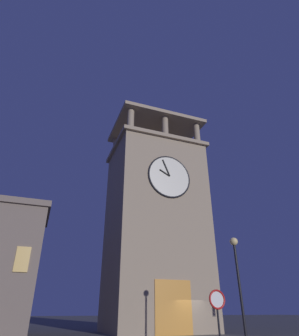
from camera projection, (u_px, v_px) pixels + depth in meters
name	position (u px, v px, depth m)	size (l,w,h in m)	color
ground_plane	(198.00, 336.00, 21.44)	(200.00, 200.00, 0.00)	#56544F
clocktower	(156.00, 226.00, 29.12)	(9.59, 7.98, 24.57)	gray
street_lamp	(237.00, 269.00, 15.50)	(0.44, 0.44, 5.43)	black
no_horn_sign	(217.00, 304.00, 11.96)	(0.78, 0.14, 2.53)	black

